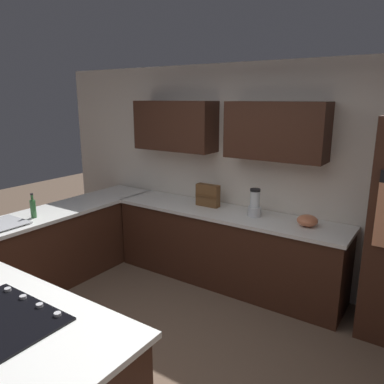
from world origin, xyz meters
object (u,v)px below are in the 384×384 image
at_px(dish_soap_bottle, 33,208).
at_px(blender, 255,205).
at_px(spice_rack, 208,195).
at_px(mixing_bowl, 307,221).

bearing_deg(dish_soap_bottle, blender, -144.74).
relative_size(spice_rack, dish_soap_bottle, 1.06).
relative_size(mixing_bowl, dish_soap_bottle, 0.77).
xyz_separation_m(blender, dish_soap_bottle, (2.02, 1.43, -0.03)).
bearing_deg(blender, mixing_bowl, 180.00).
height_order(spice_rack, dish_soap_bottle, dish_soap_bottle).
bearing_deg(spice_rack, blender, 175.56).
distance_m(blender, mixing_bowl, 0.60).
bearing_deg(mixing_bowl, blender, 0.00).
relative_size(blender, dish_soap_bottle, 1.13).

